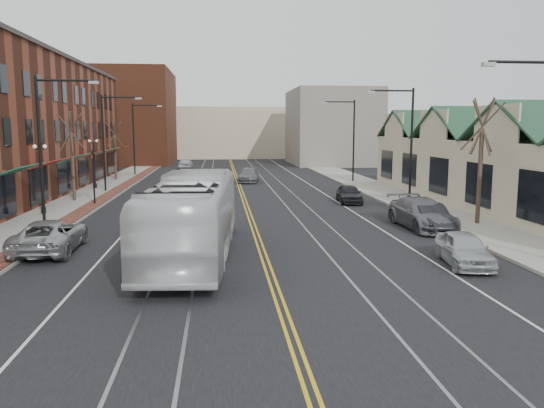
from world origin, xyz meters
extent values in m
plane|color=black|center=(0.00, 0.00, 0.00)|extent=(160.00, 160.00, 0.00)
cube|color=gray|center=(-12.00, 20.00, 0.07)|extent=(4.00, 120.00, 0.15)
cube|color=gray|center=(12.00, 20.00, 0.07)|extent=(4.00, 120.00, 0.15)
cube|color=beige|center=(18.00, 20.00, 2.30)|extent=(8.00, 36.00, 4.60)
cube|color=brown|center=(-16.00, 70.00, 7.00)|extent=(14.00, 18.00, 14.00)
cube|color=beige|center=(0.00, 85.00, 4.50)|extent=(22.00, 14.00, 9.00)
cube|color=slate|center=(15.00, 65.00, 5.50)|extent=(12.00, 16.00, 11.00)
cylinder|color=black|center=(-11.50, 16.00, 4.15)|extent=(0.16, 0.16, 8.00)
cylinder|color=black|center=(-10.00, 16.00, 7.95)|extent=(3.00, 0.12, 0.12)
cube|color=#999999|center=(-8.50, 16.00, 7.85)|extent=(0.50, 0.25, 0.15)
cylinder|color=black|center=(-11.50, 32.00, 4.15)|extent=(0.16, 0.16, 8.00)
cylinder|color=black|center=(-10.00, 32.00, 7.95)|extent=(3.00, 0.12, 0.12)
cube|color=#999999|center=(-8.50, 32.00, 7.85)|extent=(0.50, 0.25, 0.15)
cylinder|color=black|center=(-11.50, 48.00, 4.15)|extent=(0.16, 0.16, 8.00)
cylinder|color=black|center=(-10.00, 48.00, 7.95)|extent=(3.00, 0.12, 0.12)
cube|color=#999999|center=(-8.50, 48.00, 7.85)|extent=(0.50, 0.25, 0.15)
cylinder|color=black|center=(10.00, 6.00, 7.95)|extent=(3.00, 0.12, 0.12)
cube|color=#999999|center=(8.50, 6.00, 7.85)|extent=(0.50, 0.25, 0.15)
cylinder|color=black|center=(11.50, 22.00, 4.15)|extent=(0.16, 0.16, 8.00)
cylinder|color=black|center=(10.00, 22.00, 7.95)|extent=(3.00, 0.12, 0.12)
cube|color=#999999|center=(8.50, 22.00, 7.85)|extent=(0.50, 0.25, 0.15)
cylinder|color=black|center=(11.50, 38.00, 4.15)|extent=(0.16, 0.16, 8.00)
cylinder|color=black|center=(10.00, 38.00, 7.95)|extent=(3.00, 0.12, 0.12)
cube|color=#999999|center=(8.50, 38.00, 7.85)|extent=(0.50, 0.25, 0.15)
cylinder|color=black|center=(-12.80, 20.00, 0.35)|extent=(0.28, 0.28, 0.40)
cylinder|color=black|center=(-12.80, 20.00, 2.15)|extent=(0.14, 0.14, 4.00)
cube|color=black|center=(-12.80, 20.00, 4.15)|extent=(0.60, 0.06, 0.06)
sphere|color=white|center=(-13.10, 20.00, 4.30)|extent=(0.24, 0.24, 0.24)
sphere|color=white|center=(-12.50, 20.00, 4.30)|extent=(0.24, 0.24, 0.24)
cylinder|color=black|center=(-12.80, 34.00, 0.35)|extent=(0.28, 0.28, 0.40)
cylinder|color=black|center=(-12.80, 34.00, 2.15)|extent=(0.14, 0.14, 4.00)
cube|color=black|center=(-12.80, 34.00, 4.15)|extent=(0.60, 0.06, 0.06)
sphere|color=white|center=(-13.10, 34.00, 4.30)|extent=(0.24, 0.24, 0.24)
sphere|color=white|center=(-12.50, 34.00, 4.30)|extent=(0.24, 0.24, 0.24)
cylinder|color=#382B21|center=(-12.50, 26.00, 2.60)|extent=(0.24, 0.24, 4.90)
cylinder|color=#382B21|center=(-12.50, 26.00, 5.15)|extent=(0.58, 1.37, 2.90)
cylinder|color=#382B21|center=(-12.50, 26.00, 5.15)|extent=(1.60, 0.66, 2.78)
cylinder|color=#382B21|center=(-12.50, 26.00, 5.15)|extent=(0.53, 1.23, 2.96)
cylinder|color=#382B21|center=(-12.50, 26.00, 5.15)|extent=(1.69, 1.03, 2.64)
cylinder|color=#382B21|center=(-12.50, 26.00, 5.15)|extent=(1.78, 1.29, 2.48)
cylinder|color=#382B21|center=(-12.50, 42.00, 2.42)|extent=(0.24, 0.24, 4.55)
cylinder|color=#382B21|center=(-12.50, 42.00, 4.80)|extent=(0.55, 1.28, 2.69)
cylinder|color=#382B21|center=(-12.50, 42.00, 4.80)|extent=(1.49, 0.62, 2.58)
cylinder|color=#382B21|center=(-12.50, 42.00, 4.80)|extent=(0.50, 1.15, 2.75)
cylinder|color=#382B21|center=(-12.50, 42.00, 4.80)|extent=(1.57, 0.97, 2.45)
cylinder|color=#382B21|center=(-12.50, 42.00, 4.80)|extent=(1.66, 1.20, 2.30)
cylinder|color=#382B21|center=(12.50, 14.00, 2.78)|extent=(0.24, 0.24, 5.25)
cylinder|color=#382B21|center=(12.50, 14.00, 5.50)|extent=(0.61, 1.46, 3.10)
cylinder|color=#382B21|center=(12.50, 14.00, 5.50)|extent=(1.70, 0.70, 2.97)
cylinder|color=#382B21|center=(12.50, 14.00, 5.50)|extent=(0.56, 1.31, 3.17)
cylinder|color=#382B21|center=(12.50, 14.00, 5.50)|extent=(1.80, 1.10, 2.82)
cylinder|color=#382B21|center=(12.50, 14.00, 5.50)|extent=(1.90, 1.37, 2.65)
cylinder|color=black|center=(-10.60, 24.00, 1.75)|extent=(0.12, 0.12, 3.20)
imported|color=black|center=(-10.60, 24.00, 3.50)|extent=(0.18, 0.15, 0.90)
imported|color=silver|center=(-2.96, 8.28, 1.75)|extent=(3.82, 12.73, 3.50)
imported|color=#A3A7AA|center=(-9.30, 9.82, 0.73)|extent=(2.59, 5.32, 1.46)
imported|color=#B5B9BD|center=(7.82, 5.82, 0.67)|extent=(2.10, 4.11, 1.34)
imported|color=black|center=(9.30, 12.98, 0.71)|extent=(1.58, 4.32, 1.42)
imported|color=slate|center=(9.11, 13.58, 0.82)|extent=(2.57, 5.74, 1.63)
imported|color=black|center=(7.56, 23.63, 0.67)|extent=(1.91, 4.05, 1.34)
imported|color=black|center=(-2.55, 38.92, 0.64)|extent=(1.44, 3.93, 1.29)
imported|color=slate|center=(1.08, 39.23, 0.69)|extent=(2.53, 4.97, 1.38)
imported|color=#B9BBC1|center=(-6.21, 56.29, 0.75)|extent=(2.08, 4.52, 1.50)
camera|label=1|loc=(-1.82, -13.92, 5.45)|focal=35.00mm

